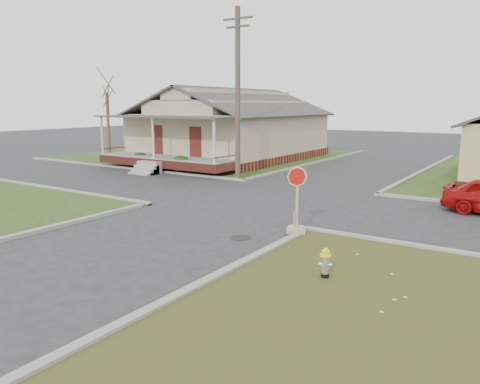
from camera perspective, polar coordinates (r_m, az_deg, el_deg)
The scene contains 11 objects.
ground at distance 16.13m, azimuth -5.45°, elevation -3.97°, with size 120.00×120.00×0.00m, color #27282A.
verge_far_left at distance 38.01m, azimuth -3.69°, elevation 4.54°, with size 19.00×19.00×0.05m, color #243F16.
curbs at distance 20.16m, azimuth 3.50°, elevation -0.98°, with size 80.00×40.00×0.12m, color gray, non-canonical shape.
manhole at distance 14.48m, azimuth 0.12°, elevation -5.59°, with size 0.64×0.64×0.01m, color black.
corner_house at distance 35.02m, azimuth -1.10°, elevation 7.74°, with size 10.10×15.50×5.30m.
utility_pole at distance 25.28m, azimuth -0.28°, elevation 12.02°, with size 1.80×0.28×9.00m.
tree_far_left at distance 36.87m, azimuth -15.76°, elevation 7.84°, with size 0.22×0.22×4.90m, color #453627.
fire_hydrant at distance 11.24m, azimuth 10.37°, elevation -8.28°, with size 0.27×0.27×0.72m.
stop_sign at distance 14.92m, azimuth 6.91°, elevation -3.20°, with size 0.60×0.59×2.12m.
hedge_left at distance 30.96m, azimuth -12.08°, elevation 3.91°, with size 1.31×1.07×1.00m, color #163D16.
hedge_right at distance 28.08m, azimuth -7.19°, elevation 3.43°, with size 1.35×1.11×1.03m, color #163D16.
Camera 1 is at (9.85, -12.11, 4.06)m, focal length 35.00 mm.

